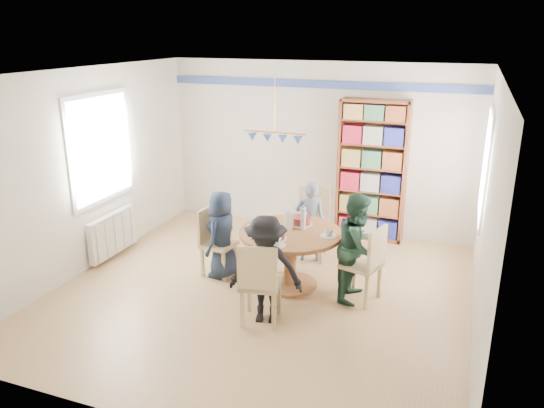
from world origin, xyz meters
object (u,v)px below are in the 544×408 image
at_px(dining_table, 290,246).
at_px(person_right, 358,247).
at_px(radiator, 113,234).
at_px(chair_far, 313,220).
at_px(bookshelf, 372,172).
at_px(chair_right, 368,261).
at_px(chair_left, 214,238).
at_px(person_left, 222,235).
at_px(person_far, 310,221).
at_px(chair_near, 259,280).
at_px(person_near, 266,270).

bearing_deg(dining_table, person_right, -0.79).
bearing_deg(radiator, chair_far, 20.98).
height_order(person_right, bookshelf, bookshelf).
bearing_deg(chair_right, chair_left, 178.47).
xyz_separation_m(chair_left, person_left, (0.14, -0.03, 0.08)).
relative_size(chair_far, bookshelf, 0.47).
height_order(person_right, person_far, person_right).
relative_size(radiator, chair_near, 1.02).
relative_size(chair_left, chair_far, 0.91).
xyz_separation_m(radiator, chair_far, (2.69, 1.03, 0.21)).
relative_size(chair_far, person_left, 0.86).
relative_size(dining_table, person_near, 1.03).
bearing_deg(bookshelf, person_far, -118.18).
height_order(radiator, person_far, person_far).
distance_m(person_left, bookshelf, 2.64).
relative_size(chair_right, person_left, 0.82).
bearing_deg(person_far, radiator, 3.39).
bearing_deg(chair_left, person_right, -0.31).
xyz_separation_m(chair_far, chair_near, (-0.01, -2.04, -0.02)).
relative_size(person_left, bookshelf, 0.54).
height_order(chair_near, person_right, person_right).
bearing_deg(chair_near, person_far, 89.51).
bearing_deg(radiator, chair_right, -0.76).
bearing_deg(person_right, dining_table, 91.96).
xyz_separation_m(person_right, person_far, (-0.86, 0.88, -0.08)).
bearing_deg(bookshelf, person_left, -127.11).
height_order(chair_near, person_near, person_near).
xyz_separation_m(person_far, bookshelf, (0.63, 1.17, 0.49)).
relative_size(dining_table, chair_left, 1.42).
bearing_deg(person_right, chair_far, 42.74).
bearing_deg(person_near, person_right, 33.95).
bearing_deg(person_far, chair_near, 75.02).
xyz_separation_m(person_left, person_right, (1.80, 0.02, 0.08)).
distance_m(person_near, bookshelf, 3.04).
bearing_deg(person_far, bookshelf, -132.68).
distance_m(chair_left, bookshelf, 2.71).
bearing_deg(person_right, person_near, 139.85).
distance_m(chair_far, person_right, 1.36).
distance_m(dining_table, person_near, 0.91).
distance_m(radiator, person_far, 2.85).
bearing_deg(person_right, radiator, 92.69).
bearing_deg(person_left, person_right, 95.25).
relative_size(radiator, chair_far, 0.99).
bearing_deg(chair_far, person_left, -131.24).
height_order(chair_far, person_near, person_near).
height_order(chair_right, bookshelf, bookshelf).
height_order(chair_far, bookshelf, bookshelf).
bearing_deg(dining_table, person_far, 90.06).
bearing_deg(person_left, chair_near, 47.84).
xyz_separation_m(radiator, chair_right, (3.69, -0.05, 0.18)).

